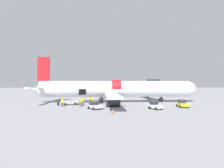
# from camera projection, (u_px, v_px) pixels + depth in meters

# --- Properties ---
(ground_plane) EXTENTS (500.00, 500.00, 0.00)m
(ground_plane) POSITION_uv_depth(u_px,v_px,m) (117.00, 105.00, 37.33)
(ground_plane) COLOR gray
(jet_bridge_stub) EXTENTS (3.24, 13.22, 5.95)m
(jet_bridge_stub) POSITION_uv_depth(u_px,v_px,m) (148.00, 85.00, 52.14)
(jet_bridge_stub) COLOR #4C4C51
(jet_bridge_stub) RESTS_ON ground_plane
(airplane) EXTENTS (41.52, 34.94, 11.28)m
(airplane) POSITION_uv_depth(u_px,v_px,m) (114.00, 89.00, 44.05)
(airplane) COLOR white
(airplane) RESTS_ON ground_plane
(baggage_tug_lead) EXTENTS (2.88, 3.14, 1.33)m
(baggage_tug_lead) POSITION_uv_depth(u_px,v_px,m) (95.00, 106.00, 31.48)
(baggage_tug_lead) COLOR silver
(baggage_tug_lead) RESTS_ON ground_plane
(baggage_tug_mid) EXTENTS (2.51, 2.78, 1.46)m
(baggage_tug_mid) POSITION_uv_depth(u_px,v_px,m) (155.00, 106.00, 31.18)
(baggage_tug_mid) COLOR silver
(baggage_tug_mid) RESTS_ON ground_plane
(baggage_tug_rear) EXTENTS (2.22, 3.37, 1.44)m
(baggage_tug_rear) POSITION_uv_depth(u_px,v_px,m) (182.00, 104.00, 34.08)
(baggage_tug_rear) COLOR yellow
(baggage_tug_rear) RESTS_ON ground_plane
(baggage_cart_loading) EXTENTS (4.13, 2.52, 0.98)m
(baggage_cart_loading) POSITION_uv_depth(u_px,v_px,m) (71.00, 103.00, 38.09)
(baggage_cart_loading) COLOR #B7BABF
(baggage_cart_loading) RESTS_ON ground_plane
(ground_crew_loader_a) EXTENTS (0.52, 0.52, 1.63)m
(ground_crew_loader_a) POSITION_uv_depth(u_px,v_px,m) (80.00, 102.00, 35.42)
(ground_crew_loader_a) COLOR #2D2D33
(ground_crew_loader_a) RESTS_ON ground_plane
(ground_crew_loader_b) EXTENTS (0.59, 0.48, 1.69)m
(ground_crew_loader_b) POSITION_uv_depth(u_px,v_px,m) (62.00, 102.00, 35.08)
(ground_crew_loader_b) COLOR #2D2D33
(ground_crew_loader_b) RESTS_ON ground_plane
(ground_crew_driver) EXTENTS (0.60, 0.50, 1.73)m
(ground_crew_driver) POSITION_uv_depth(u_px,v_px,m) (83.00, 101.00, 36.77)
(ground_crew_driver) COLOR #2D2D33
(ground_crew_driver) RESTS_ON ground_plane
(ground_crew_supervisor) EXTENTS (0.51, 0.51, 1.59)m
(ground_crew_supervisor) POSITION_uv_depth(u_px,v_px,m) (92.00, 100.00, 40.90)
(ground_crew_supervisor) COLOR #1E2338
(ground_crew_supervisor) RESTS_ON ground_plane
(ground_crew_helper) EXTENTS (0.57, 0.61, 1.84)m
(ground_crew_helper) POSITION_uv_depth(u_px,v_px,m) (90.00, 100.00, 39.91)
(ground_crew_helper) COLOR #2D2D33
(ground_crew_helper) RESTS_ON ground_plane
(ground_crew_marshal) EXTENTS (0.53, 0.56, 1.70)m
(ground_crew_marshal) POSITION_uv_depth(u_px,v_px,m) (62.00, 100.00, 39.47)
(ground_crew_marshal) COLOR #2D2D33
(ground_crew_marshal) RESTS_ON ground_plane
(suitcase_on_tarmac_upright) EXTENTS (0.48, 0.35, 0.75)m
(suitcase_on_tarmac_upright) POSITION_uv_depth(u_px,v_px,m) (58.00, 104.00, 37.08)
(suitcase_on_tarmac_upright) COLOR black
(suitcase_on_tarmac_upright) RESTS_ON ground_plane
(safety_cone_nose) EXTENTS (0.58, 0.58, 0.62)m
(safety_cone_nose) POSITION_uv_depth(u_px,v_px,m) (193.00, 101.00, 44.63)
(safety_cone_nose) COLOR black
(safety_cone_nose) RESTS_ON ground_plane
(safety_cone_engine_left) EXTENTS (0.60, 0.60, 0.56)m
(safety_cone_engine_left) POSITION_uv_depth(u_px,v_px,m) (113.00, 112.00, 26.83)
(safety_cone_engine_left) COLOR black
(safety_cone_engine_left) RESTS_ON ground_plane
(safety_cone_wingtip) EXTENTS (0.53, 0.53, 0.69)m
(safety_cone_wingtip) POSITION_uv_depth(u_px,v_px,m) (125.00, 104.00, 35.96)
(safety_cone_wingtip) COLOR black
(safety_cone_wingtip) RESTS_ON ground_plane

